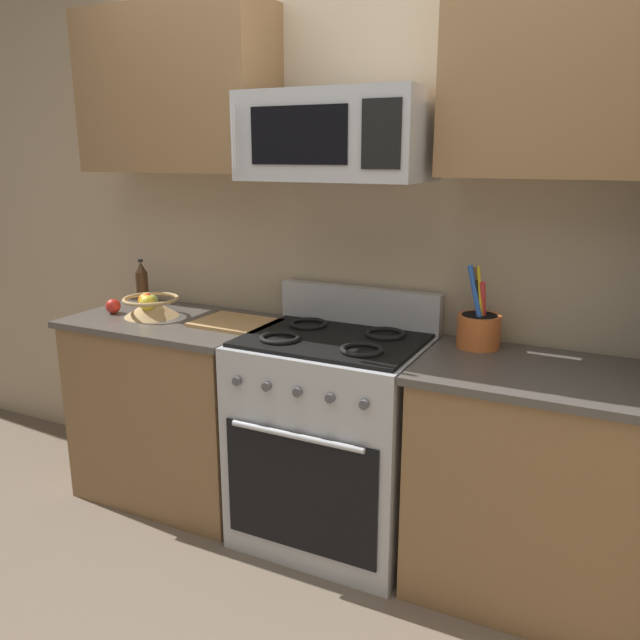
# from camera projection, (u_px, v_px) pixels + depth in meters

# --- Properties ---
(ground_plane) EXTENTS (16.00, 16.00, 0.00)m
(ground_plane) POSITION_uv_depth(u_px,v_px,m) (250.00, 632.00, 2.29)
(ground_plane) COLOR #6B5B4C
(wall_back) EXTENTS (8.00, 0.10, 2.60)m
(wall_back) POSITION_uv_depth(u_px,v_px,m) (369.00, 238.00, 2.88)
(wall_back) COLOR tan
(wall_back) RESTS_ON ground
(counter_left) EXTENTS (0.94, 0.60, 0.91)m
(counter_left) POSITION_uv_depth(u_px,v_px,m) (175.00, 407.00, 3.14)
(counter_left) COLOR olive
(counter_left) RESTS_ON ground
(range_oven) EXTENTS (0.76, 0.65, 1.09)m
(range_oven) POSITION_uv_depth(u_px,v_px,m) (333.00, 437.00, 2.77)
(range_oven) COLOR #B2B5BA
(range_oven) RESTS_ON ground
(counter_right) EXTENTS (0.96, 0.60, 0.91)m
(counter_right) POSITION_uv_depth(u_px,v_px,m) (542.00, 486.00, 2.40)
(counter_right) COLOR olive
(counter_right) RESTS_ON ground
(microwave) EXTENTS (0.72, 0.44, 0.34)m
(microwave) POSITION_uv_depth(u_px,v_px,m) (337.00, 136.00, 2.48)
(microwave) COLOR #B2B5BA
(upper_cabinets_left) EXTENTS (0.93, 0.34, 0.72)m
(upper_cabinets_left) POSITION_uv_depth(u_px,v_px,m) (177.00, 91.00, 2.90)
(upper_cabinets_left) COLOR olive
(upper_cabinets_right) EXTENTS (0.95, 0.34, 0.72)m
(upper_cabinets_right) POSITION_uv_depth(u_px,v_px,m) (588.00, 70.00, 2.15)
(upper_cabinets_right) COLOR olive
(utensil_crock) EXTENTS (0.17, 0.17, 0.34)m
(utensil_crock) POSITION_uv_depth(u_px,v_px,m) (479.00, 328.00, 2.56)
(utensil_crock) COLOR #D1662D
(utensil_crock) RESTS_ON counter_right
(fruit_basket) EXTENTS (0.27, 0.27, 0.11)m
(fruit_basket) POSITION_uv_depth(u_px,v_px,m) (151.00, 305.00, 3.05)
(fruit_basket) COLOR tan
(fruit_basket) RESTS_ON counter_left
(apple_loose) EXTENTS (0.07, 0.07, 0.07)m
(apple_loose) POSITION_uv_depth(u_px,v_px,m) (113.00, 306.00, 3.12)
(apple_loose) COLOR red
(apple_loose) RESTS_ON counter_left
(cutting_board) EXTENTS (0.37, 0.29, 0.02)m
(cutting_board) POSITION_uv_depth(u_px,v_px,m) (236.00, 323.00, 2.91)
(cutting_board) COLOR tan
(cutting_board) RESTS_ON counter_left
(bottle_soy) EXTENTS (0.06, 0.06, 0.25)m
(bottle_soy) POSITION_uv_depth(u_px,v_px,m) (142.00, 285.00, 3.22)
(bottle_soy) COLOR #382314
(bottle_soy) RESTS_ON counter_left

